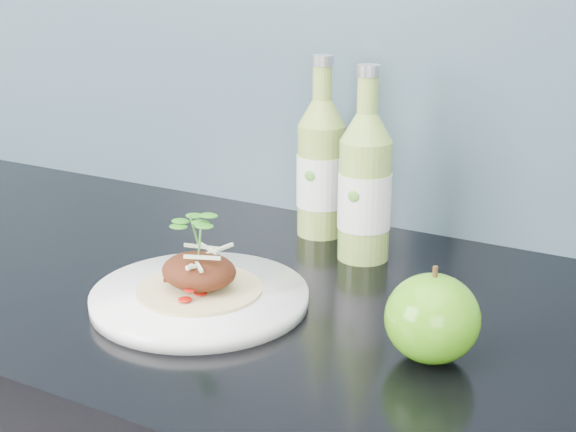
# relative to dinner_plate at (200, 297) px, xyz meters

# --- Properties ---
(dinner_plate) EXTENTS (0.30, 0.30, 0.02)m
(dinner_plate) POSITION_rel_dinner_plate_xyz_m (0.00, 0.00, 0.00)
(dinner_plate) COLOR white
(dinner_plate) RESTS_ON kitchen_counter
(pork_taco) EXTENTS (0.14, 0.14, 0.10)m
(pork_taco) POSITION_rel_dinner_plate_xyz_m (0.00, 0.00, 0.04)
(pork_taco) COLOR tan
(pork_taco) RESTS_ON dinner_plate
(green_apple) EXTENTS (0.10, 0.10, 0.10)m
(green_apple) POSITION_rel_dinner_plate_xyz_m (0.27, 0.00, 0.04)
(green_apple) COLOR #3A870E
(green_apple) RESTS_ON kitchen_counter
(cider_bottle_left) EXTENTS (0.08, 0.08, 0.25)m
(cider_bottle_left) POSITION_rel_dinner_plate_xyz_m (0.01, 0.28, 0.09)
(cider_bottle_left) COLOR #8FAC48
(cider_bottle_left) RESTS_ON kitchen_counter
(cider_bottle_right) EXTENTS (0.08, 0.08, 0.25)m
(cider_bottle_right) POSITION_rel_dinner_plate_xyz_m (0.10, 0.22, 0.09)
(cider_bottle_right) COLOR #8EB44B
(cider_bottle_right) RESTS_ON kitchen_counter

